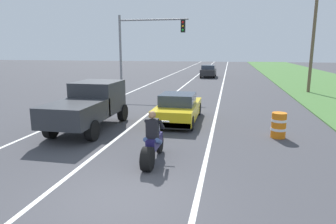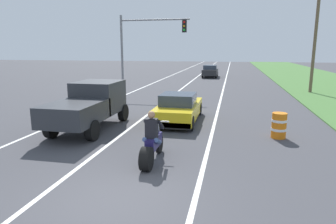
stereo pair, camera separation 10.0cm
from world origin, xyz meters
name	(u,v)px [view 1 (the left image)]	position (x,y,z in m)	size (l,w,h in m)	color
ground_plane	(117,200)	(0.00, 0.00, 0.00)	(160.00, 160.00, 0.00)	#424247
lane_stripe_left_solid	(141,88)	(-5.40, 20.00, 0.00)	(0.14, 120.00, 0.01)	white
lane_stripe_right_solid	(222,90)	(1.80, 20.00, 0.00)	(0.14, 120.00, 0.01)	white
lane_stripe_centre_dashed	(180,89)	(-1.80, 20.00, 0.00)	(0.14, 120.00, 0.01)	white
motorcycle_with_rider	(153,144)	(0.22, 2.44, 0.59)	(0.70, 2.21, 1.62)	black
sports_car_yellow	(178,109)	(0.07, 7.95, 0.63)	(1.84, 4.30, 1.37)	yellow
pickup_truck_left_lane_dark_grey	(89,104)	(-3.46, 5.82, 1.11)	(2.02, 4.80, 1.98)	#2D3035
traffic_light_mast_near	(141,41)	(-4.38, 17.02, 4.05)	(5.48, 0.34, 6.00)	gray
utility_pole_roadside	(313,43)	(8.64, 19.66, 3.91)	(0.24, 0.24, 7.83)	brown
construction_barrel_nearest	(279,125)	(4.39, 6.04, 0.50)	(0.58, 0.58, 1.00)	orange
distant_car_far_ahead	(208,71)	(-0.18, 31.76, 0.77)	(1.80, 4.00, 1.50)	#262628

